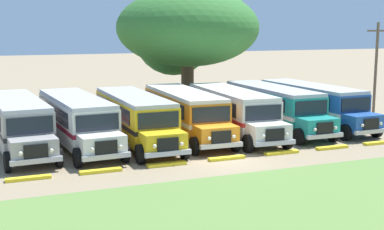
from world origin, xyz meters
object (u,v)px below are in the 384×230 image
Objects in this scene: parked_bus_slot_1 at (77,119)px; parked_bus_slot_3 at (185,111)px; parked_bus_slot_5 at (274,106)px; parked_bus_slot_4 at (232,110)px; parked_bus_slot_0 at (18,121)px; parked_bus_slot_2 at (135,116)px; utility_pole at (376,69)px; parked_bus_slot_6 at (313,103)px; broad_shade_tree at (186,29)px.

parked_bus_slot_3 is (6.73, 0.14, 0.00)m from parked_bus_slot_1.
parked_bus_slot_1 is 1.00× the size of parked_bus_slot_3.
parked_bus_slot_1 and parked_bus_slot_5 have the same top height.
parked_bus_slot_3 is 3.07m from parked_bus_slot_4.
parked_bus_slot_3 is (9.94, -0.28, 0.00)m from parked_bus_slot_0.
parked_bus_slot_1 is at bearing -98.39° from parked_bus_slot_2.
parked_bus_slot_1 and parked_bus_slot_3 have the same top height.
parked_bus_slot_4 and parked_bus_slot_5 have the same top height.
parked_bus_slot_1 and parked_bus_slot_4 have the same top height.
parked_bus_slot_4 is (12.96, -0.81, 0.00)m from parked_bus_slot_0.
parked_bus_slot_3 is 14.91m from utility_pole.
parked_bus_slot_6 is (16.23, 0.22, 0.00)m from parked_bus_slot_1.
parked_bus_slot_2 is at bearing -77.77° from parked_bus_slot_3.
parked_bus_slot_5 is at bearing 179.93° from utility_pole.
parked_bus_slot_2 is 1.53× the size of utility_pole.
parked_bus_slot_3 is (3.40, 0.62, 0.00)m from parked_bus_slot_2.
parked_bus_slot_4 is (9.74, -0.39, 0.00)m from parked_bus_slot_1.
parked_bus_slot_0 is 0.85× the size of broad_shade_tree.
broad_shade_tree is at bearing 133.36° from utility_pole.
broad_shade_tree is (4.33, 11.05, 4.99)m from parked_bus_slot_3.
parked_bus_slot_1 is at bearing -179.58° from utility_pole.
broad_shade_tree is at bearing 160.52° from parked_bus_slot_3.
parked_bus_slot_3 is at bearing 84.62° from parked_bus_slot_0.
parked_bus_slot_3 is at bearing -89.33° from parked_bus_slot_5.
parked_bus_slot_0 is 18.56m from broad_shade_tree.
parked_bus_slot_1 and parked_bus_slot_6 have the same top height.
parked_bus_slot_0 is at bearing -89.68° from parked_bus_slot_3.
parked_bus_slot_4 is at bearing 81.90° from parked_bus_slot_3.
parked_bus_slot_6 is at bearing 179.25° from utility_pole.
parked_bus_slot_6 is (6.49, 0.62, 0.00)m from parked_bus_slot_4.
parked_bus_slot_1 is 1.00× the size of parked_bus_slot_6.
parked_bus_slot_1 is (3.21, -0.42, 0.00)m from parked_bus_slot_0.
parked_bus_slot_0 is 6.60m from parked_bus_slot_2.
parked_bus_slot_5 is 12.27m from broad_shade_tree.
parked_bus_slot_2 is 9.81m from parked_bus_slot_5.
parked_bus_slot_1 is 1.01× the size of parked_bus_slot_5.
broad_shade_tree is (14.27, 10.77, 4.99)m from parked_bus_slot_0.
parked_bus_slot_1 is at bearing 78.79° from parked_bus_slot_0.
parked_bus_slot_6 is at bearing 98.27° from parked_bus_slot_4.
parked_bus_slot_1 is 13.12m from parked_bus_slot_5.
parked_bus_slot_1 is at bearing -86.88° from parked_bus_slot_3.
parked_bus_slot_5 is at bearing 93.57° from parked_bus_slot_2.
parked_bus_slot_3 is at bearing -97.20° from parked_bus_slot_4.
broad_shade_tree is at bearing 131.55° from parked_bus_slot_1.
parked_bus_slot_6 is (19.45, -0.19, 0.00)m from parked_bus_slot_0.
parked_bus_slot_4 and parked_bus_slot_6 have the same top height.
utility_pole is (5.23, -0.07, 2.22)m from parked_bus_slot_6.
utility_pole is at bearing 90.37° from parked_bus_slot_5.
parked_bus_slot_0 and parked_bus_slot_6 have the same top height.
utility_pole is at bearing 91.81° from parked_bus_slot_2.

